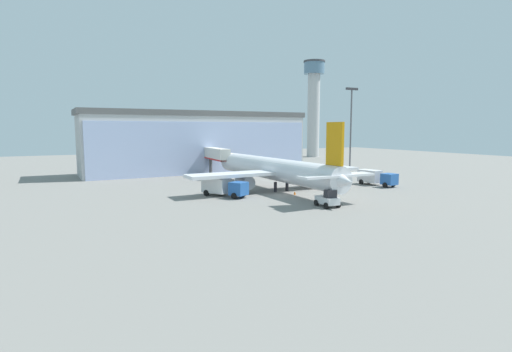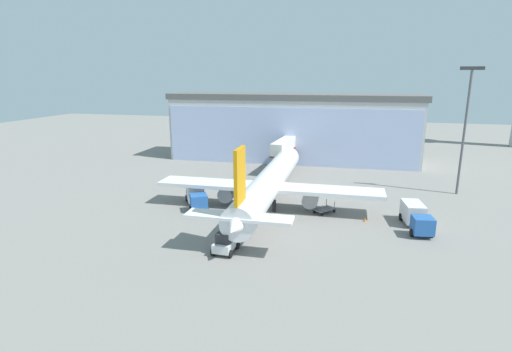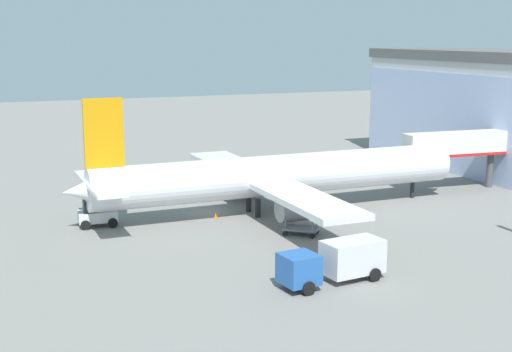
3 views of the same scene
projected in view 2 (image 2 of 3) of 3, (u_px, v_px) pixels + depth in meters
name	position (u px, v px, depth m)	size (l,w,h in m)	color
ground	(246.00, 218.00, 51.11)	(240.00, 240.00, 0.00)	gray
terminal_building	(293.00, 127.00, 85.30)	(52.60, 13.24, 14.08)	#B6B6B6
jet_bridge	(284.00, 147.00, 75.18)	(3.02, 11.61, 6.04)	silver
apron_light_mast	(466.00, 121.00, 58.87)	(3.20, 0.40, 19.02)	#59595E
airplane	(269.00, 183.00, 54.99)	(30.65, 38.24, 10.90)	silver
catering_truck	(196.00, 195.00, 55.90)	(5.49, 7.44, 2.65)	#2659A5
fuel_truck	(416.00, 216.00, 47.57)	(3.27, 7.52, 2.65)	#2659A5
baggage_cart	(324.00, 209.00, 52.97)	(3.02, 3.17, 1.50)	slate
pushback_tug	(225.00, 244.00, 40.95)	(2.28, 3.28, 2.30)	silver
safety_cone_nose	(262.00, 218.00, 50.31)	(0.36, 0.36, 0.55)	orange
safety_cone_wingtip	(365.00, 219.00, 49.83)	(0.36, 0.36, 0.55)	orange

